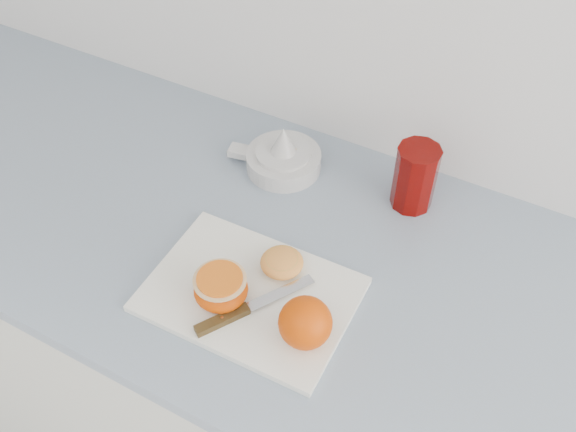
{
  "coord_description": "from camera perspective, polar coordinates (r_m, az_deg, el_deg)",
  "views": [
    {
      "loc": [
        0.37,
        1.09,
        1.7
      ],
      "look_at": [
        0.03,
        1.71,
        0.96
      ],
      "focal_mm": 40.0,
      "sensor_mm": 36.0,
      "label": 1
    }
  ],
  "objects": [
    {
      "name": "paring_knife",
      "position": [
        0.97,
        -4.92,
        -8.74
      ],
      "size": [
        0.12,
        0.18,
        0.01
      ],
      "color": "#443218",
      "rests_on": "cutting_board"
    },
    {
      "name": "squeezed_shell",
      "position": [
        1.01,
        -0.55,
        -4.13
      ],
      "size": [
        0.07,
        0.07,
        0.03
      ],
      "color": "orange",
      "rests_on": "cutting_board"
    },
    {
      "name": "counter",
      "position": [
        1.42,
        2.95,
        -15.84
      ],
      "size": [
        2.39,
        0.64,
        0.89
      ],
      "color": "silver",
      "rests_on": "ground"
    },
    {
      "name": "red_tumbler",
      "position": [
        1.12,
        11.19,
        3.23
      ],
      "size": [
        0.08,
        0.08,
        0.12
      ],
      "color": "#610401",
      "rests_on": "counter"
    },
    {
      "name": "citrus_juicer",
      "position": [
        1.19,
        -0.47,
        5.24
      ],
      "size": [
        0.18,
        0.14,
        0.09
      ],
      "color": "silver",
      "rests_on": "counter"
    },
    {
      "name": "half_orange",
      "position": [
        0.98,
        -5.99,
        -6.41
      ],
      "size": [
        0.08,
        0.08,
        0.05
      ],
      "color": "#D15204",
      "rests_on": "cutting_board"
    },
    {
      "name": "cutting_board",
      "position": [
        1.0,
        -3.38,
        -6.96
      ],
      "size": [
        0.32,
        0.23,
        0.01
      ],
      "primitive_type": "cube",
      "rotation": [
        0.0,
        0.0,
        0.02
      ],
      "color": "white",
      "rests_on": "counter"
    },
    {
      "name": "whole_orange",
      "position": [
        0.92,
        1.55,
        -9.47
      ],
      "size": [
        0.08,
        0.08,
        0.08
      ],
      "color": "#D15204",
      "rests_on": "cutting_board"
    }
  ]
}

